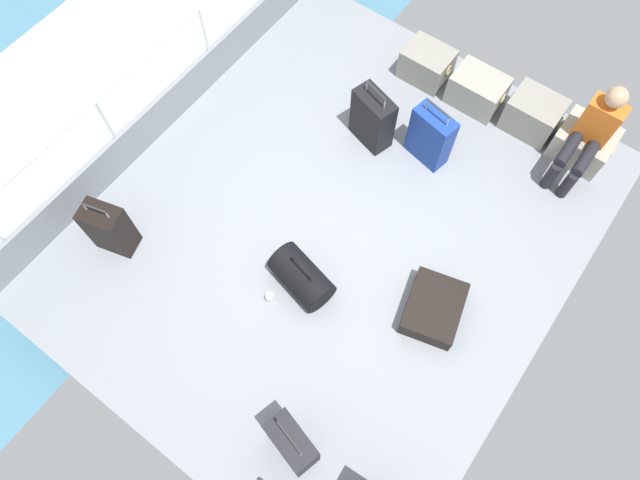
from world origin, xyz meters
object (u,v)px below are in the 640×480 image
object	(u,v)px
cargo_crate_2	(533,114)
passenger_seated	(591,133)
cargo_crate_1	(477,90)
suitcase_1	(372,119)
suitcase_0	(109,228)
suitcase_4	(430,137)
suitcase_5	(292,443)
duffel_bag	(302,277)
cargo_crate_0	(427,64)
suitcase_2	(434,308)
paper_cup	(270,297)
cargo_crate_3	(583,143)

from	to	relation	value
cargo_crate_2	passenger_seated	size ratio (longest dim) A/B	0.53
cargo_crate_1	suitcase_1	xyz separation A→B (m)	(-0.65, -1.06, 0.13)
suitcase_0	suitcase_4	bearing A→B (deg)	54.62
suitcase_4	suitcase_5	bearing A→B (deg)	-78.26
duffel_bag	suitcase_4	bearing A→B (deg)	84.82
suitcase_4	cargo_crate_1	bearing A→B (deg)	86.22
cargo_crate_0	cargo_crate_2	bearing A→B (deg)	3.18
passenger_seated	suitcase_5	distance (m)	3.98
passenger_seated	suitcase_0	world-z (taller)	passenger_seated
suitcase_2	paper_cup	world-z (taller)	suitcase_2
suitcase_1	suitcase_0	bearing A→B (deg)	-117.31
suitcase_4	cargo_crate_0	bearing A→B (deg)	122.70
suitcase_1	cargo_crate_1	bearing A→B (deg)	58.46
cargo_crate_1	suitcase_1	bearing A→B (deg)	-121.54
cargo_crate_1	passenger_seated	distance (m)	1.27
cargo_crate_0	suitcase_2	distance (m)	2.79
suitcase_4	paper_cup	bearing A→B (deg)	-98.15
passenger_seated	suitcase_2	bearing A→B (deg)	-97.92
suitcase_1	suitcase_2	bearing A→B (deg)	-39.24
cargo_crate_0	paper_cup	distance (m)	3.14
cargo_crate_3	duffel_bag	world-z (taller)	duffel_bag
paper_cup	cargo_crate_2	bearing A→B (deg)	72.43
suitcase_4	duffel_bag	world-z (taller)	suitcase_4
cargo_crate_1	suitcase_2	distance (m)	2.51
suitcase_0	cargo_crate_3	bearing A→B (deg)	48.87
cargo_crate_2	paper_cup	world-z (taller)	cargo_crate_2
cargo_crate_3	paper_cup	distance (m)	3.57
cargo_crate_0	cargo_crate_2	distance (m)	1.27
suitcase_4	suitcase_1	bearing A→B (deg)	-164.87
suitcase_1	suitcase_5	world-z (taller)	suitcase_5
passenger_seated	suitcase_5	size ratio (longest dim) A/B	1.37
suitcase_2	suitcase_0	bearing A→B (deg)	-157.00
suitcase_5	suitcase_4	bearing A→B (deg)	101.74
cargo_crate_0	cargo_crate_3	bearing A→B (deg)	2.24
cargo_crate_0	suitcase_1	bearing A→B (deg)	-91.08
passenger_seated	duffel_bag	distance (m)	3.10
suitcase_4	paper_cup	distance (m)	2.27
suitcase_2	duffel_bag	xyz separation A→B (m)	(-1.14, -0.49, 0.07)
cargo_crate_0	duffel_bag	xyz separation A→B (m)	(0.40, -2.82, -0.01)
cargo_crate_2	cargo_crate_0	bearing A→B (deg)	-176.82
suitcase_5	cargo_crate_2	bearing A→B (deg)	89.44
passenger_seated	suitcase_2	distance (m)	2.29
suitcase_0	suitcase_1	size ratio (longest dim) A/B	0.94
cargo_crate_3	passenger_seated	world-z (taller)	passenger_seated
paper_cup	cargo_crate_1	bearing A→B (deg)	83.11
cargo_crate_2	suitcase_1	world-z (taller)	suitcase_1
passenger_seated	suitcase_1	distance (m)	2.11
suitcase_4	suitcase_0	bearing A→B (deg)	-125.38
passenger_seated	cargo_crate_1	bearing A→B (deg)	174.53
duffel_bag	suitcase_2	bearing A→B (deg)	23.21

